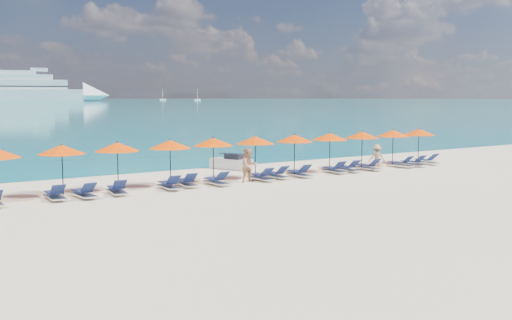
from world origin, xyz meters
TOP-DOWN VIEW (x-y plane):
  - ground at (0.00, 0.00)m, footprint 1400.00×1400.00m
  - cruise_ship at (91.91, 514.29)m, footprint 138.40×59.99m
  - sailboat_near at (227.98, 536.09)m, footprint 6.50×2.17m
  - sailboat_far at (244.10, 488.02)m, footprint 6.39×2.13m
  - jetski at (1.90, 8.67)m, footprint 1.86×2.76m
  - beachgoer_a at (0.71, 5.05)m, footprint 0.59×0.41m
  - beachgoer_b at (0.04, 3.66)m, footprint 0.88×0.56m
  - beachgoer_c at (8.89, 3.58)m, footprint 1.08×0.86m
  - umbrella_2 at (-8.90, 5.03)m, footprint 2.10×2.10m
  - umbrella_3 at (-6.39, 4.99)m, footprint 2.10×2.10m
  - umbrella_4 at (-3.75, 4.95)m, footprint 2.10×2.10m
  - umbrella_5 at (-1.26, 5.12)m, footprint 2.10×2.10m
  - umbrella_6 at (1.22, 4.95)m, footprint 2.10×2.10m
  - umbrella_7 at (3.78, 4.88)m, footprint 2.10×2.10m
  - umbrella_8 at (6.36, 4.88)m, footprint 2.10×2.10m
  - umbrella_9 at (8.93, 4.91)m, footprint 2.10×2.10m
  - umbrella_10 at (11.63, 4.95)m, footprint 2.10×2.10m
  - umbrella_11 at (13.99, 4.93)m, footprint 2.10×2.10m
  - lounger_3 at (-9.55, 3.82)m, footprint 0.62×1.70m
  - lounger_4 at (-8.38, 3.62)m, footprint 0.75×1.74m
  - lounger_5 at (-6.91, 3.70)m, footprint 0.79×1.75m
  - lounger_6 at (-4.38, 3.71)m, footprint 0.70×1.73m
  - lounger_7 at (-3.34, 3.99)m, footprint 0.77×1.75m
  - lounger_8 at (-1.90, 3.64)m, footprint 0.70×1.73m
  - lounger_9 at (0.77, 3.68)m, footprint 0.62×1.70m
  - lounger_10 at (1.85, 3.89)m, footprint 0.71×1.73m
  - lounger_11 at (3.27, 3.73)m, footprint 0.69×1.72m
  - lounger_12 at (5.84, 3.85)m, footprint 0.76×1.75m
  - lounger_13 at (6.89, 3.85)m, footprint 0.67×1.72m
  - lounger_14 at (8.37, 3.76)m, footprint 0.72×1.73m
  - lounger_15 at (11.06, 3.72)m, footprint 0.76×1.75m
  - lounger_16 at (12.08, 3.60)m, footprint 0.62×1.70m
  - lounger_17 at (13.59, 3.90)m, footprint 0.64×1.71m

SIDE VIEW (x-z plane):
  - ground at x=0.00m, z-range 0.00..0.00m
  - lounger_3 at x=-9.55m, z-range -0.09..0.56m
  - lounger_4 at x=-8.38m, z-range -0.09..0.56m
  - lounger_5 at x=-6.91m, z-range -0.09..0.56m
  - lounger_6 at x=-4.38m, z-range -0.09..0.56m
  - lounger_7 at x=-3.34m, z-range -0.09..0.56m
  - lounger_8 at x=-1.90m, z-range -0.09..0.56m
  - lounger_9 at x=0.77m, z-range -0.09..0.56m
  - lounger_10 at x=1.85m, z-range -0.09..0.56m
  - lounger_11 at x=3.27m, z-range -0.09..0.56m
  - lounger_12 at x=5.84m, z-range -0.09..0.56m
  - lounger_13 at x=6.89m, z-range -0.09..0.56m
  - lounger_14 at x=8.37m, z-range -0.09..0.56m
  - lounger_15 at x=11.06m, z-range -0.09..0.56m
  - lounger_16 at x=12.08m, z-range -0.09..0.56m
  - lounger_17 at x=13.59m, z-range -0.09..0.56m
  - jetski at x=1.90m, z-range -0.08..0.84m
  - beachgoer_c at x=8.89m, z-range 0.00..1.52m
  - beachgoer_a at x=0.71m, z-range 0.00..1.56m
  - beachgoer_b at x=0.04m, z-range 0.00..1.71m
  - sailboat_far at x=244.10m, z-range -4.65..7.06m
  - sailboat_near at x=227.98m, z-range -4.73..7.18m
  - umbrella_2 at x=-8.90m, z-range 0.88..3.16m
  - umbrella_3 at x=-6.39m, z-range 0.88..3.16m
  - umbrella_4 at x=-3.75m, z-range 0.88..3.16m
  - umbrella_5 at x=-1.26m, z-range 0.88..3.16m
  - umbrella_6 at x=1.22m, z-range 0.88..3.16m
  - umbrella_7 at x=3.78m, z-range 0.88..3.16m
  - umbrella_8 at x=6.36m, z-range 0.88..3.16m
  - umbrella_9 at x=8.93m, z-range 0.88..3.16m
  - umbrella_10 at x=11.63m, z-range 0.88..3.16m
  - umbrella_11 at x=13.99m, z-range 0.88..3.16m
  - cruise_ship at x=91.91m, z-range -9.20..29.17m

